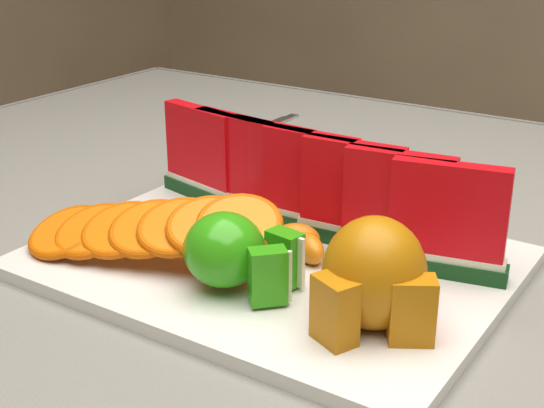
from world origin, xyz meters
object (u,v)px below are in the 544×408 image
object	(u,v)px
apple_cluster	(233,252)
fork	(258,130)
pear_cluster	(374,277)
platter	(273,261)

from	to	relation	value
apple_cluster	fork	world-z (taller)	apple_cluster
pear_cluster	fork	xyz separation A→B (m)	(-0.38, 0.41, -0.05)
platter	apple_cluster	world-z (taller)	apple_cluster
apple_cluster	pear_cluster	xyz separation A→B (m)	(0.12, 0.01, 0.01)
apple_cluster	platter	bearing A→B (deg)	96.72
platter	pear_cluster	size ratio (longest dim) A/B	4.12
pear_cluster	apple_cluster	bearing A→B (deg)	-174.19
apple_cluster	pear_cluster	size ratio (longest dim) A/B	1.07
apple_cluster	fork	size ratio (longest dim) A/B	0.53
platter	fork	xyz separation A→B (m)	(-0.25, 0.35, -0.00)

